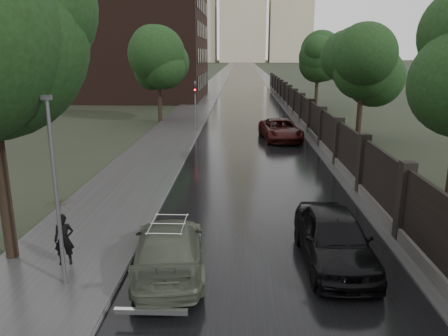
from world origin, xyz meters
TOP-DOWN VIEW (x-y plane):
  - ground at (0.00, 0.00)m, footprint 800.00×800.00m
  - road at (0.00, 190.00)m, footprint 8.00×420.00m
  - sidewalk_left at (-6.00, 190.00)m, footprint 4.00×420.00m
  - verge_right at (5.50, 190.00)m, footprint 3.00×420.00m
  - fence_right at (4.60, 32.01)m, footprint 0.45×75.72m
  - tree_left_far at (-8.00, 30.00)m, footprint 4.25×4.25m
  - tree_right_b at (7.50, 22.00)m, footprint 4.08×4.08m
  - tree_right_c at (7.50, 40.00)m, footprint 4.08×4.08m
  - lamp_post at (-5.40, 1.50)m, footprint 0.25×0.12m
  - traffic_light at (-4.30, 24.99)m, footprint 0.16×0.32m
  - brick_building at (-18.00, 52.00)m, footprint 24.00×18.00m
  - stalinist_tower at (0.00, 300.00)m, footprint 92.00×30.00m
  - volga_sedan at (-2.80, 2.60)m, footprint 2.56×5.01m
  - car_right_near at (1.99, 3.25)m, footprint 2.04×4.77m
  - car_right_far at (2.07, 22.31)m, footprint 3.11×5.69m
  - pedestrian_umbrella at (-5.80, 2.60)m, footprint 1.08×1.09m

SIDE VIEW (x-z plane):
  - ground at x=0.00m, z-range 0.00..0.00m
  - road at x=0.00m, z-range 0.00..0.02m
  - verge_right at x=5.50m, z-range 0.00..0.08m
  - sidewalk_left at x=-6.00m, z-range 0.00..0.16m
  - volga_sedan at x=-2.80m, z-range 0.00..1.39m
  - car_right_far at x=2.07m, z-range 0.00..1.51m
  - car_right_near at x=1.99m, z-range 0.00..1.61m
  - fence_right at x=4.60m, z-range -0.34..2.36m
  - pedestrian_umbrella at x=-5.80m, z-range 0.55..2.90m
  - traffic_light at x=-4.30m, z-range 0.40..4.40m
  - lamp_post at x=-5.40m, z-range 0.12..5.23m
  - tree_right_b at x=7.50m, z-range 1.44..8.46m
  - tree_right_c at x=7.50m, z-range 1.44..8.46m
  - tree_left_far at x=-8.00m, z-range 1.55..8.94m
  - brick_building at x=-18.00m, z-range 0.00..20.00m
  - stalinist_tower at x=0.00m, z-range -41.12..117.88m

